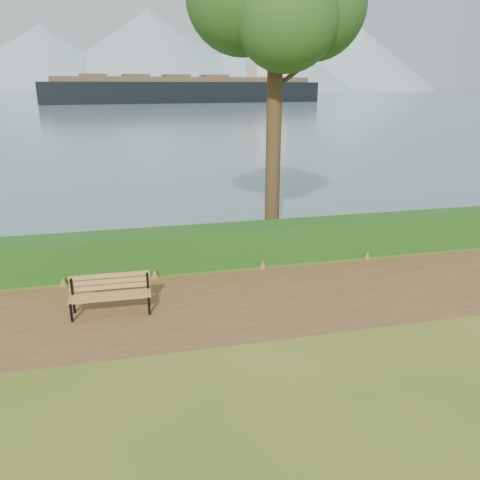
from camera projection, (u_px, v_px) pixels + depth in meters
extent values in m
plane|color=#4E5F1B|center=(215.00, 311.00, 9.65)|extent=(140.00, 140.00, 0.00)
cube|color=brown|center=(213.00, 305.00, 9.92)|extent=(40.00, 3.40, 0.01)
cube|color=#133E11|center=(197.00, 248.00, 11.89)|extent=(32.00, 0.85, 1.00)
cube|color=slate|center=(129.00, 94.00, 249.96)|extent=(700.00, 510.00, 0.00)
cone|color=#7B94A4|center=(44.00, 58.00, 354.26)|extent=(160.00, 160.00, 48.00)
cone|color=#7B94A4|center=(150.00, 51.00, 378.53)|extent=(190.00, 190.00, 62.00)
cone|color=#7B94A4|center=(259.00, 59.00, 395.18)|extent=(170.00, 170.00, 50.00)
cone|color=#7B94A4|center=(352.00, 56.00, 422.55)|extent=(150.00, 150.00, 58.00)
cone|color=#7B94A4|center=(114.00, 69.00, 399.42)|extent=(120.00, 120.00, 35.00)
cone|color=#7B94A4|center=(293.00, 67.00, 428.48)|extent=(130.00, 130.00, 40.00)
cube|color=black|center=(71.00, 313.00, 9.14)|extent=(0.05, 0.05, 0.40)
cube|color=black|center=(73.00, 296.00, 9.44)|extent=(0.05, 0.05, 0.77)
cube|color=black|center=(72.00, 301.00, 9.26)|extent=(0.05, 0.46, 0.04)
cube|color=black|center=(149.00, 306.00, 9.43)|extent=(0.05, 0.05, 0.40)
cube|color=black|center=(148.00, 290.00, 9.73)|extent=(0.05, 0.05, 0.77)
cube|color=black|center=(148.00, 294.00, 9.55)|extent=(0.05, 0.46, 0.04)
cube|color=#9D643C|center=(110.00, 300.00, 9.24)|extent=(1.60, 0.12, 0.03)
cube|color=#9D643C|center=(110.00, 297.00, 9.35)|extent=(1.60, 0.12, 0.03)
cube|color=#9D643C|center=(111.00, 295.00, 9.45)|extent=(1.60, 0.12, 0.03)
cube|color=#9D643C|center=(111.00, 293.00, 9.56)|extent=(1.60, 0.12, 0.03)
cube|color=#9D643C|center=(111.00, 287.00, 9.57)|extent=(1.60, 0.07, 0.09)
cube|color=#9D643C|center=(110.00, 281.00, 9.53)|extent=(1.60, 0.07, 0.09)
cube|color=#9D643C|center=(109.00, 275.00, 9.50)|extent=(1.60, 0.07, 0.09)
cylinder|color=#332115|center=(274.00, 108.00, 12.93)|extent=(0.43, 0.43, 7.68)
sphere|color=#1E4316|center=(314.00, 6.00, 12.29)|extent=(2.77, 2.77, 2.77)
sphere|color=#1E4316|center=(287.00, 19.00, 11.52)|extent=(2.56, 2.56, 2.56)
cylinder|color=#332115|center=(292.00, 75.00, 12.77)|extent=(1.12, 0.13, 0.84)
cylinder|color=#332115|center=(259.00, 54.00, 12.50)|extent=(0.87, 0.40, 0.77)
cube|color=black|center=(186.00, 97.00, 123.37)|extent=(73.32, 20.43, 7.25)
cube|color=brown|center=(185.00, 80.00, 122.04)|extent=(67.42, 18.57, 1.24)
cube|color=silver|center=(267.00, 58.00, 127.93)|extent=(10.32, 9.65, 11.39)
cylinder|color=black|center=(268.00, 32.00, 125.81)|extent=(2.48, 2.48, 3.62)
cube|color=brown|center=(93.00, 76.00, 114.12)|extent=(7.02, 7.56, 0.83)
cube|color=brown|center=(136.00, 76.00, 117.54)|extent=(7.02, 7.56, 0.83)
cube|color=brown|center=(176.00, 76.00, 120.95)|extent=(7.02, 7.56, 0.83)
cube|color=brown|center=(214.00, 76.00, 124.37)|extent=(7.02, 7.56, 0.83)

